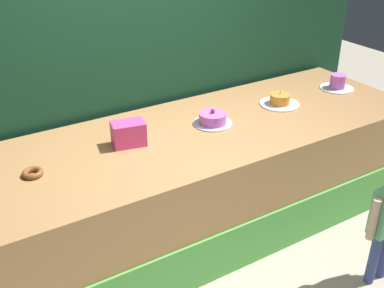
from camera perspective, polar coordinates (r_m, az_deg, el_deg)
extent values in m
plane|color=#BCB29E|center=(3.78, 3.33, -15.78)|extent=(12.00, 12.00, 0.00)
cube|color=#B27F4C|center=(3.91, -1.79, -5.24)|extent=(4.38, 1.28, 0.94)
cube|color=#59B24C|center=(3.63, 3.52, -13.45)|extent=(4.38, 0.02, 0.42)
cube|color=#19472D|center=(4.10, -7.26, 11.59)|extent=(5.11, 0.08, 2.94)
cylinder|color=#3F4C8C|center=(3.82, 21.26, -12.82)|extent=(0.07, 0.07, 0.46)
cylinder|color=beige|center=(3.51, 21.25, -8.55)|extent=(0.06, 0.06, 0.33)
cube|color=#EF4692|center=(3.55, -7.74, 1.28)|extent=(0.27, 0.21, 0.18)
torus|color=brown|center=(3.33, -18.85, -3.36)|extent=(0.14, 0.14, 0.04)
cylinder|color=silver|center=(3.88, 2.52, 2.56)|extent=(0.33, 0.33, 0.01)
cylinder|color=#CC66D8|center=(3.86, 2.54, 3.20)|extent=(0.23, 0.23, 0.09)
sphere|color=red|center=(3.84, 2.56, 4.03)|extent=(0.04, 0.04, 0.04)
cylinder|color=silver|center=(4.33, 10.61, 4.83)|extent=(0.36, 0.36, 0.01)
cylinder|color=orange|center=(4.31, 10.66, 5.43)|extent=(0.18, 0.18, 0.09)
cone|color=#F2E566|center=(4.28, 10.74, 6.27)|extent=(0.02, 0.02, 0.05)
cylinder|color=white|center=(4.83, 17.23, 6.54)|extent=(0.33, 0.33, 0.01)
cylinder|color=#CC66D8|center=(4.81, 17.35, 7.33)|extent=(0.15, 0.15, 0.13)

